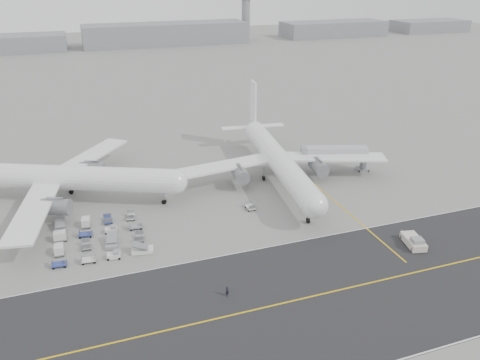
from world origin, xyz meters
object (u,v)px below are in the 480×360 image
object	(u,v)px
control_tower	(246,16)
airliner_b	(277,159)
airliner_a	(63,178)
ground_crew_a	(227,291)
pushback_tug	(414,241)
jet_bridge	(335,154)

from	to	relation	value
control_tower	airliner_b	xyz separation A→B (m)	(-77.71, -239.31, -10.70)
airliner_a	ground_crew_a	distance (m)	50.55
ground_crew_a	pushback_tug	bearing A→B (deg)	-18.87
airliner_b	pushback_tug	bearing A→B (deg)	-64.72
control_tower	jet_bridge	size ratio (longest dim) A/B	1.76
airliner_a	airliner_b	distance (m)	49.62
control_tower	airliner_b	world-z (taller)	control_tower
airliner_a	ground_crew_a	xyz separation A→B (m)	(24.02, -44.23, -4.68)
airliner_a	control_tower	bearing A→B (deg)	-4.52
control_tower	ground_crew_a	world-z (taller)	control_tower
ground_crew_a	airliner_a	bearing A→B (deg)	95.59
airliner_a	jet_bridge	world-z (taller)	airliner_a
airliner_a	ground_crew_a	bearing A→B (deg)	-127.53
pushback_tug	ground_crew_a	xyz separation A→B (m)	(-37.81, -2.67, -0.00)
airliner_a	pushback_tug	distance (m)	74.64
airliner_b	jet_bridge	distance (m)	16.32
jet_bridge	pushback_tug	bearing A→B (deg)	-78.08
airliner_a	jet_bridge	size ratio (longest dim) A/B	2.98
control_tower	airliner_a	distance (m)	266.61
pushback_tug	ground_crew_a	size ratio (longest dim) A/B	4.34
jet_bridge	airliner_a	bearing A→B (deg)	-166.30
pushback_tug	ground_crew_a	bearing A→B (deg)	-163.92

